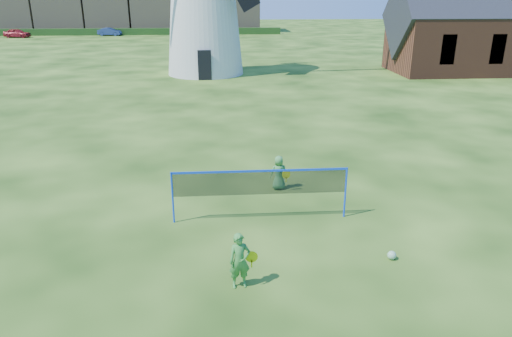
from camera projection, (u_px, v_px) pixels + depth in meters
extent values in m
plane|color=black|center=(250.00, 223.00, 13.78)|extent=(220.00, 220.00, 0.00)
cube|color=black|center=(205.00, 65.00, 35.90)|extent=(1.01, 0.12, 2.22)
cube|color=black|center=(203.00, 10.00, 35.11)|extent=(0.71, 0.12, 0.91)
cube|color=brown|center=(476.00, 45.00, 39.26)|extent=(13.28, 6.64, 4.43)
cube|color=#2D3035|center=(480.00, 16.00, 38.49)|extent=(13.95, 6.76, 6.76)
cube|color=black|center=(448.00, 50.00, 35.93)|extent=(1.11, 0.11, 2.21)
cube|color=black|center=(498.00, 49.00, 36.20)|extent=(1.11, 0.11, 2.21)
cylinder|color=blue|center=(173.00, 198.00, 13.58)|extent=(0.05, 0.05, 1.55)
cylinder|color=blue|center=(345.00, 193.00, 13.94)|extent=(0.05, 0.05, 1.55)
cube|color=black|center=(260.00, 183.00, 13.63)|extent=(5.00, 0.02, 0.70)
cube|color=blue|center=(260.00, 171.00, 13.50)|extent=(5.00, 0.02, 0.06)
imported|color=#3A8936|center=(240.00, 261.00, 10.61)|extent=(0.53, 0.39, 1.32)
cylinder|color=#E1E90C|center=(252.00, 257.00, 10.80)|extent=(0.28, 0.02, 0.28)
cube|color=#E1E90C|center=(252.00, 263.00, 10.86)|extent=(0.03, 0.02, 0.20)
imported|color=#438B44|center=(279.00, 173.00, 16.01)|extent=(0.59, 0.40, 1.17)
cylinder|color=#E1E90C|center=(286.00, 175.00, 15.81)|extent=(0.28, 0.02, 0.28)
cube|color=#E1E90C|center=(286.00, 179.00, 15.87)|extent=(0.03, 0.02, 0.20)
sphere|color=green|center=(392.00, 255.00, 11.90)|extent=(0.22, 0.22, 0.22)
cube|color=gray|center=(14.00, 10.00, 77.50)|extent=(7.78, 8.00, 7.16)
cube|color=gray|center=(65.00, 12.00, 78.18)|extent=(7.58, 8.00, 6.45)
cube|color=gray|center=(111.00, 12.00, 78.70)|extent=(6.87, 8.00, 6.50)
cube|color=gray|center=(155.00, 12.00, 79.24)|extent=(6.83, 8.00, 6.33)
cube|color=gray|center=(197.00, 11.00, 79.65)|extent=(6.56, 8.00, 6.77)
cube|color=gray|center=(239.00, 10.00, 80.12)|extent=(6.58, 8.00, 6.88)
cube|color=#193814|center=(81.00, 32.00, 73.79)|extent=(62.00, 0.80, 1.00)
imported|color=maroon|center=(17.00, 33.00, 69.92)|extent=(3.96, 2.09, 1.28)
imported|color=navy|center=(110.00, 32.00, 73.13)|extent=(3.65, 1.62, 1.16)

